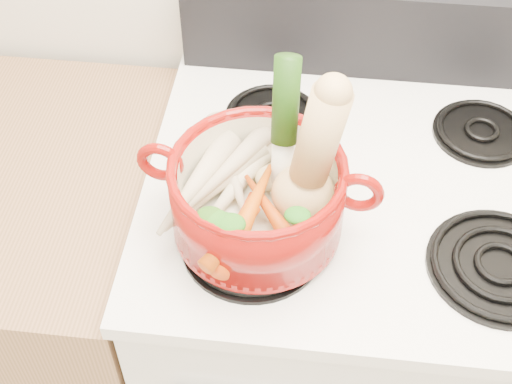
# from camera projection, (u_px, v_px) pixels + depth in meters

# --- Properties ---
(stove_body) EXTENTS (0.76, 0.65, 0.92)m
(stove_body) POSITION_uv_depth(u_px,v_px,m) (347.00, 332.00, 1.58)
(stove_body) COLOR silver
(stove_body) RESTS_ON floor
(cooktop) EXTENTS (0.78, 0.67, 0.03)m
(cooktop) POSITION_uv_depth(u_px,v_px,m) (374.00, 188.00, 1.22)
(cooktop) COLOR white
(cooktop) RESTS_ON stove_body
(control_backsplash) EXTENTS (0.76, 0.05, 0.18)m
(control_backsplash) POSITION_uv_depth(u_px,v_px,m) (381.00, 34.00, 1.34)
(control_backsplash) COLOR black
(control_backsplash) RESTS_ON cooktop
(burner_front_left) EXTENTS (0.22, 0.22, 0.02)m
(burner_front_left) POSITION_uv_depth(u_px,v_px,m) (253.00, 242.00, 1.11)
(burner_front_left) COLOR black
(burner_front_left) RESTS_ON cooktop
(burner_front_right) EXTENTS (0.22, 0.22, 0.02)m
(burner_front_right) POSITION_uv_depth(u_px,v_px,m) (500.00, 265.00, 1.08)
(burner_front_right) COLOR black
(burner_front_right) RESTS_ON cooktop
(burner_back_left) EXTENTS (0.17, 0.17, 0.02)m
(burner_back_left) POSITION_uv_depth(u_px,v_px,m) (272.00, 114.00, 1.31)
(burner_back_left) COLOR black
(burner_back_left) RESTS_ON cooktop
(burner_back_right) EXTENTS (0.17, 0.17, 0.02)m
(burner_back_right) POSITION_uv_depth(u_px,v_px,m) (482.00, 131.00, 1.28)
(burner_back_right) COLOR black
(burner_back_right) RESTS_ON cooktop
(dutch_oven) EXTENTS (0.29, 0.29, 0.13)m
(dutch_oven) POSITION_uv_depth(u_px,v_px,m) (258.00, 197.00, 1.08)
(dutch_oven) COLOR maroon
(dutch_oven) RESTS_ON burner_front_left
(pot_handle_left) EXTENTS (0.07, 0.02, 0.07)m
(pot_handle_left) POSITION_uv_depth(u_px,v_px,m) (160.00, 162.00, 1.06)
(pot_handle_left) COLOR maroon
(pot_handle_left) RESTS_ON dutch_oven
(pot_handle_right) EXTENTS (0.07, 0.02, 0.07)m
(pot_handle_right) POSITION_uv_depth(u_px,v_px,m) (359.00, 192.00, 1.02)
(pot_handle_right) COLOR maroon
(pot_handle_right) RESTS_ON dutch_oven
(squash) EXTENTS (0.14, 0.11, 0.26)m
(squash) POSITION_uv_depth(u_px,v_px,m) (316.00, 157.00, 1.02)
(squash) COLOR #DAB16F
(squash) RESTS_ON dutch_oven
(leek) EXTENTS (0.04, 0.09, 0.26)m
(leek) POSITION_uv_depth(u_px,v_px,m) (284.00, 132.00, 1.04)
(leek) COLOR white
(leek) RESTS_ON dutch_oven
(ginger) EXTENTS (0.08, 0.07, 0.04)m
(ginger) POSITION_uv_depth(u_px,v_px,m) (278.00, 178.00, 1.13)
(ginger) COLOR tan
(ginger) RESTS_ON dutch_oven
(parsnip_0) EXTENTS (0.14, 0.21, 0.06)m
(parsnip_0) POSITION_uv_depth(u_px,v_px,m) (236.00, 185.00, 1.12)
(parsnip_0) COLOR beige
(parsnip_0) RESTS_ON dutch_oven
(parsnip_1) EXTENTS (0.16, 0.19, 0.06)m
(parsnip_1) POSITION_uv_depth(u_px,v_px,m) (213.00, 185.00, 1.10)
(parsnip_1) COLOR beige
(parsnip_1) RESTS_ON dutch_oven
(parsnip_2) EXTENTS (0.11, 0.19, 0.06)m
(parsnip_2) POSITION_uv_depth(u_px,v_px,m) (229.00, 163.00, 1.13)
(parsnip_2) COLOR beige
(parsnip_2) RESTS_ON dutch_oven
(parsnip_3) EXTENTS (0.12, 0.21, 0.06)m
(parsnip_3) POSITION_uv_depth(u_px,v_px,m) (195.00, 182.00, 1.09)
(parsnip_3) COLOR beige
(parsnip_3) RESTS_ON dutch_oven
(parsnip_4) EXTENTS (0.14, 0.18, 0.05)m
(parsnip_4) POSITION_uv_depth(u_px,v_px,m) (228.00, 168.00, 1.10)
(parsnip_4) COLOR beige
(parsnip_4) RESTS_ON dutch_oven
(carrot_0) EXTENTS (0.06, 0.16, 0.04)m
(carrot_0) POSITION_uv_depth(u_px,v_px,m) (236.00, 233.00, 1.06)
(carrot_0) COLOR #D94D0A
(carrot_0) RESTS_ON dutch_oven
(carrot_1) EXTENTS (0.09, 0.14, 0.04)m
(carrot_1) POSITION_uv_depth(u_px,v_px,m) (236.00, 226.00, 1.06)
(carrot_1) COLOR #BC3709
(carrot_1) RESTS_ON dutch_oven
(carrot_2) EXTENTS (0.11, 0.14, 0.04)m
(carrot_2) POSITION_uv_depth(u_px,v_px,m) (270.00, 212.00, 1.07)
(carrot_2) COLOR #BD3A09
(carrot_2) RESTS_ON dutch_oven
(carrot_3) EXTENTS (0.09, 0.13, 0.04)m
(carrot_3) POSITION_uv_depth(u_px,v_px,m) (233.00, 238.00, 1.03)
(carrot_3) COLOR #BD4009
(carrot_3) RESTS_ON dutch_oven
(carrot_4) EXTENTS (0.07, 0.18, 0.05)m
(carrot_4) POSITION_uv_depth(u_px,v_px,m) (252.00, 209.00, 1.06)
(carrot_4) COLOR #CA5B0A
(carrot_4) RESTS_ON dutch_oven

